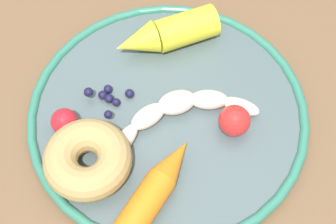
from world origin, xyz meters
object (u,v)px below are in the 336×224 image
object	(u,v)px
banana	(179,110)
tomato_near	(64,121)
tomato_mid	(234,121)
dining_table	(135,148)
plate	(168,113)
carrot_yellow	(165,33)
carrot_orange	(156,189)
blueberry_pile	(108,97)
donut	(87,159)

from	to	relation	value
banana	tomato_near	world-z (taller)	tomato_near
tomato_near	tomato_mid	world-z (taller)	tomato_mid
dining_table	tomato_mid	bearing A→B (deg)	110.69
plate	carrot_yellow	size ratio (longest dim) A/B	2.60
carrot_orange	blueberry_pile	bearing A→B (deg)	-123.03
tomato_mid	carrot_yellow	bearing A→B (deg)	-116.45
dining_table	banana	size ratio (longest dim) A/B	7.53
plate	banana	size ratio (longest dim) A/B	2.33
dining_table	tomato_mid	xyz separation A→B (m)	(-0.05, 0.12, 0.12)
dining_table	carrot_orange	bearing A→B (deg)	48.02
banana	tomato_near	xyz separation A→B (m)	(0.09, -0.11, 0.00)
dining_table	tomato_mid	world-z (taller)	tomato_mid
banana	tomato_near	size ratio (longest dim) A/B	4.63
donut	blueberry_pile	world-z (taller)	donut
carrot_yellow	plate	bearing A→B (deg)	33.33
carrot_orange	carrot_yellow	xyz separation A→B (m)	(-0.19, -0.10, 0.00)
tomato_near	plate	bearing A→B (deg)	131.59
dining_table	tomato_near	xyz separation A→B (m)	(0.06, -0.05, 0.12)
plate	donut	distance (m)	0.12
carrot_yellow	tomato_near	xyz separation A→B (m)	(0.17, -0.04, -0.01)
dining_table	banana	bearing A→B (deg)	116.78
carrot_yellow	carrot_orange	bearing A→B (deg)	28.64
plate	tomato_mid	bearing A→B (deg)	104.65
plate	carrot_orange	distance (m)	0.11
carrot_yellow	blueberry_pile	xyz separation A→B (m)	(0.11, -0.01, -0.01)
tomato_mid	tomato_near	bearing A→B (deg)	-59.01
tomato_near	blueberry_pile	bearing A→B (deg)	160.01
donut	banana	bearing A→B (deg)	154.05
dining_table	carrot_orange	size ratio (longest dim) A/B	8.28
blueberry_pile	tomato_near	xyz separation A→B (m)	(0.06, -0.02, 0.01)
dining_table	carrot_yellow	xyz separation A→B (m)	(-0.11, -0.02, 0.12)
dining_table	carrot_yellow	distance (m)	0.17
plate	blueberry_pile	xyz separation A→B (m)	(0.02, -0.07, 0.01)
banana	tomato_mid	size ratio (longest dim) A/B	3.86
blueberry_pile	tomato_mid	xyz separation A→B (m)	(-0.04, 0.15, 0.01)
donut	blueberry_pile	xyz separation A→B (m)	(-0.09, -0.03, -0.01)
plate	carrot_yellow	distance (m)	0.11
plate	tomato_near	world-z (taller)	tomato_near
plate	blueberry_pile	bearing A→B (deg)	-71.75
dining_table	blueberry_pile	world-z (taller)	blueberry_pile
dining_table	plate	world-z (taller)	plate
blueberry_pile	dining_table	bearing A→B (deg)	89.41
donut	carrot_yellow	bearing A→B (deg)	-174.86
blueberry_pile	tomato_mid	size ratio (longest dim) A/B	1.39
carrot_yellow	banana	bearing A→B (deg)	40.21
carrot_yellow	tomato_near	distance (m)	0.18
dining_table	plate	bearing A→B (deg)	121.45
carrot_orange	carrot_yellow	distance (m)	0.22
banana	carrot_yellow	size ratio (longest dim) A/B	1.11
tomato_mid	donut	bearing A→B (deg)	-42.53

